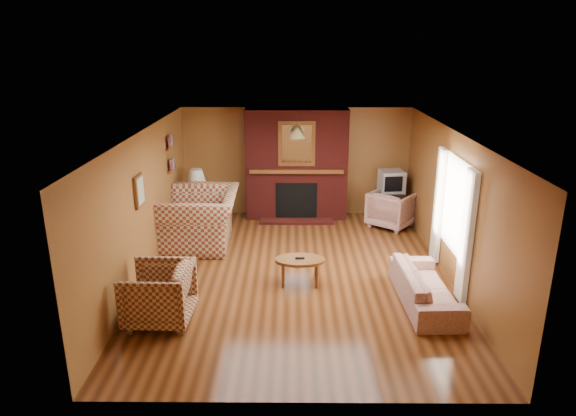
{
  "coord_description": "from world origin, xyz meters",
  "views": [
    {
      "loc": [
        -0.1,
        -7.91,
        3.76
      ],
      "look_at": [
        -0.17,
        0.6,
        0.98
      ],
      "focal_mm": 32.0,
      "sensor_mm": 36.0,
      "label": 1
    }
  ],
  "objects_px": {
    "plaid_armchair": "(158,294)",
    "side_table": "(198,212)",
    "plaid_loveseat": "(200,219)",
    "coffee_table": "(300,262)",
    "tv_stand": "(390,206)",
    "table_lamp": "(197,183)",
    "floral_armchair": "(392,209)",
    "floral_sofa": "(425,287)",
    "crt_tv": "(391,181)",
    "fireplace": "(296,165)"
  },
  "relations": [
    {
      "from": "plaid_loveseat",
      "to": "floral_armchair",
      "type": "distance_m",
      "value": 4.0
    },
    {
      "from": "plaid_armchair",
      "to": "side_table",
      "type": "height_order",
      "value": "plaid_armchair"
    },
    {
      "from": "coffee_table",
      "to": "tv_stand",
      "type": "distance_m",
      "value": 3.74
    },
    {
      "from": "coffee_table",
      "to": "crt_tv",
      "type": "xyz_separation_m",
      "value": [
        2.02,
        3.14,
        0.51
      ]
    },
    {
      "from": "coffee_table",
      "to": "side_table",
      "type": "xyz_separation_m",
      "value": [
        -2.13,
        2.8,
        -0.09
      ]
    },
    {
      "from": "table_lamp",
      "to": "coffee_table",
      "type": "bearing_deg",
      "value": -52.73
    },
    {
      "from": "plaid_armchair",
      "to": "table_lamp",
      "type": "distance_m",
      "value": 4.02
    },
    {
      "from": "side_table",
      "to": "crt_tv",
      "type": "xyz_separation_m",
      "value": [
        4.15,
        0.34,
        0.6
      ]
    },
    {
      "from": "plaid_loveseat",
      "to": "crt_tv",
      "type": "height_order",
      "value": "crt_tv"
    },
    {
      "from": "floral_sofa",
      "to": "side_table",
      "type": "relative_size",
      "value": 3.2
    },
    {
      "from": "fireplace",
      "to": "tv_stand",
      "type": "bearing_deg",
      "value": -5.15
    },
    {
      "from": "plaid_armchair",
      "to": "floral_armchair",
      "type": "xyz_separation_m",
      "value": [
        3.96,
        3.92,
        -0.03
      ]
    },
    {
      "from": "plaid_loveseat",
      "to": "plaid_armchair",
      "type": "height_order",
      "value": "plaid_loveseat"
    },
    {
      "from": "coffee_table",
      "to": "fireplace",
      "type": "bearing_deg",
      "value": 90.53
    },
    {
      "from": "floral_sofa",
      "to": "floral_armchair",
      "type": "bearing_deg",
      "value": -3.54
    },
    {
      "from": "plaid_armchair",
      "to": "crt_tv",
      "type": "relative_size",
      "value": 1.65
    },
    {
      "from": "plaid_loveseat",
      "to": "floral_armchair",
      "type": "bearing_deg",
      "value": 103.78
    },
    {
      "from": "coffee_table",
      "to": "side_table",
      "type": "height_order",
      "value": "side_table"
    },
    {
      "from": "coffee_table",
      "to": "plaid_loveseat",
      "type": "bearing_deg",
      "value": 138.38
    },
    {
      "from": "floral_sofa",
      "to": "crt_tv",
      "type": "height_order",
      "value": "crt_tv"
    },
    {
      "from": "fireplace",
      "to": "coffee_table",
      "type": "relative_size",
      "value": 2.98
    },
    {
      "from": "side_table",
      "to": "table_lamp",
      "type": "xyz_separation_m",
      "value": [
        0.0,
        0.0,
        0.65
      ]
    },
    {
      "from": "floral_sofa",
      "to": "tv_stand",
      "type": "relative_size",
      "value": 2.78
    },
    {
      "from": "floral_sofa",
      "to": "tv_stand",
      "type": "distance_m",
      "value": 3.79
    },
    {
      "from": "fireplace",
      "to": "table_lamp",
      "type": "relative_size",
      "value": 3.69
    },
    {
      "from": "tv_stand",
      "to": "coffee_table",
      "type": "bearing_deg",
      "value": -118.47
    },
    {
      "from": "side_table",
      "to": "tv_stand",
      "type": "distance_m",
      "value": 4.16
    },
    {
      "from": "floral_sofa",
      "to": "crt_tv",
      "type": "bearing_deg",
      "value": -3.98
    },
    {
      "from": "floral_armchair",
      "to": "coffee_table",
      "type": "xyz_separation_m",
      "value": [
        -1.98,
        -2.73,
        -0.01
      ]
    },
    {
      "from": "plaid_loveseat",
      "to": "floral_sofa",
      "type": "relative_size",
      "value": 0.89
    },
    {
      "from": "plaid_loveseat",
      "to": "side_table",
      "type": "bearing_deg",
      "value": -169.05
    },
    {
      "from": "fireplace",
      "to": "table_lamp",
      "type": "height_order",
      "value": "fireplace"
    },
    {
      "from": "floral_sofa",
      "to": "table_lamp",
      "type": "relative_size",
      "value": 2.8
    },
    {
      "from": "fireplace",
      "to": "coffee_table",
      "type": "height_order",
      "value": "fireplace"
    },
    {
      "from": "tv_stand",
      "to": "table_lamp",
      "type": "bearing_deg",
      "value": -170.99
    },
    {
      "from": "plaid_loveseat",
      "to": "coffee_table",
      "type": "bearing_deg",
      "value": 46.84
    },
    {
      "from": "floral_sofa",
      "to": "crt_tv",
      "type": "relative_size",
      "value": 3.29
    },
    {
      "from": "table_lamp",
      "to": "plaid_armchair",
      "type": "bearing_deg",
      "value": -87.85
    },
    {
      "from": "plaid_loveseat",
      "to": "floral_sofa",
      "type": "xyz_separation_m",
      "value": [
        3.75,
        -2.31,
        -0.26
      ]
    },
    {
      "from": "floral_armchair",
      "to": "floral_sofa",
      "type": "bearing_deg",
      "value": 126.92
    },
    {
      "from": "side_table",
      "to": "plaid_loveseat",
      "type": "bearing_deg",
      "value": -77.51
    },
    {
      "from": "table_lamp",
      "to": "crt_tv",
      "type": "relative_size",
      "value": 1.18
    },
    {
      "from": "floral_sofa",
      "to": "table_lamp",
      "type": "distance_m",
      "value": 5.31
    },
    {
      "from": "plaid_armchair",
      "to": "coffee_table",
      "type": "xyz_separation_m",
      "value": [
        1.98,
        1.19,
        -0.04
      ]
    },
    {
      "from": "fireplace",
      "to": "floral_armchair",
      "type": "height_order",
      "value": "fireplace"
    },
    {
      "from": "plaid_armchair",
      "to": "side_table",
      "type": "distance_m",
      "value": 3.99
    },
    {
      "from": "plaid_loveseat",
      "to": "tv_stand",
      "type": "height_order",
      "value": "plaid_loveseat"
    },
    {
      "from": "fireplace",
      "to": "floral_sofa",
      "type": "distance_m",
      "value": 4.5
    },
    {
      "from": "floral_sofa",
      "to": "side_table",
      "type": "height_order",
      "value": "side_table"
    },
    {
      "from": "fireplace",
      "to": "floral_armchair",
      "type": "distance_m",
      "value": 2.24
    }
  ]
}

